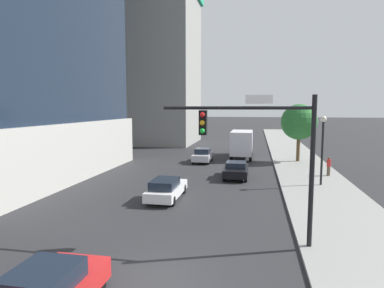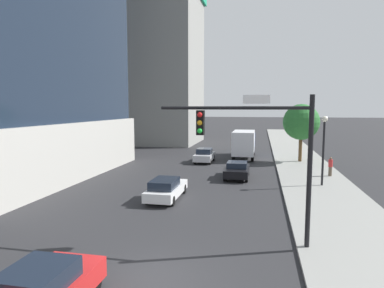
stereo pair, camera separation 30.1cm
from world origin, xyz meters
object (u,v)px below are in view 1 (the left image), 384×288
(street_lamp, at_px, (323,139))
(traffic_light_pole, at_px, (262,141))
(car_black, at_px, (236,170))
(box_truck, at_px, (242,143))
(car_white, at_px, (166,189))
(street_tree, at_px, (299,122))
(pedestrian_red_shirt, at_px, (329,166))
(car_silver, at_px, (203,155))
(construction_building, at_px, (156,53))

(street_lamp, bearing_deg, traffic_light_pole, -111.28)
(car_black, distance_m, box_truck, 11.44)
(street_lamp, height_order, car_white, street_lamp)
(street_tree, relative_size, pedestrian_red_shirt, 3.83)
(car_white, xyz_separation_m, box_truck, (4.03, 18.81, 1.13))
(traffic_light_pole, bearing_deg, pedestrian_red_shirt, 69.27)
(car_silver, bearing_deg, box_truck, 44.04)
(car_silver, relative_size, car_black, 0.94)
(construction_building, distance_m, traffic_light_pole, 44.39)
(traffic_light_pole, height_order, pedestrian_red_shirt, traffic_light_pole)
(box_truck, bearing_deg, construction_building, 135.02)
(traffic_light_pole, xyz_separation_m, street_lamp, (4.59, 11.79, -0.95))
(street_tree, xyz_separation_m, pedestrian_red_shirt, (1.62, -7.58, -3.39))
(street_tree, height_order, pedestrian_red_shirt, street_tree)
(street_lamp, height_order, box_truck, street_lamp)
(traffic_light_pole, bearing_deg, construction_building, 112.56)
(construction_building, bearing_deg, car_white, -72.28)
(street_tree, relative_size, box_truck, 0.82)
(street_tree, xyz_separation_m, car_black, (-6.05, -9.29, -3.64))
(street_lamp, distance_m, car_black, 7.29)
(car_silver, xyz_separation_m, pedestrian_red_shirt, (11.70, -5.78, 0.21))
(street_lamp, distance_m, street_tree, 11.29)
(construction_building, xyz_separation_m, street_tree, (20.81, -16.84, -10.42))
(construction_building, height_order, car_silver, construction_building)
(traffic_light_pole, xyz_separation_m, car_black, (-1.82, 13.76, -3.81))
(construction_building, relative_size, car_black, 8.67)
(box_truck, height_order, pedestrian_red_shirt, box_truck)
(street_lamp, xyz_separation_m, pedestrian_red_shirt, (1.26, 3.69, -2.60))
(street_lamp, xyz_separation_m, car_white, (-10.44, -5.46, -2.87))
(traffic_light_pole, relative_size, street_lamp, 1.23)
(construction_building, distance_m, car_white, 37.93)
(traffic_light_pole, distance_m, box_truck, 25.35)
(street_tree, bearing_deg, box_truck, 160.91)
(traffic_light_pole, relative_size, car_black, 1.49)
(construction_building, relative_size, pedestrian_red_shirt, 23.03)
(car_silver, distance_m, pedestrian_red_shirt, 13.05)
(street_tree, bearing_deg, car_black, -123.10)
(box_truck, distance_m, pedestrian_red_shirt, 12.37)
(construction_building, bearing_deg, traffic_light_pole, -67.44)
(construction_building, height_order, box_truck, construction_building)
(street_lamp, relative_size, car_silver, 1.28)
(car_silver, bearing_deg, street_lamp, -42.19)
(construction_building, height_order, traffic_light_pole, construction_building)
(traffic_light_pole, height_order, street_lamp, traffic_light_pole)
(car_silver, height_order, box_truck, box_truck)
(construction_building, relative_size, box_truck, 4.91)
(car_black, relative_size, box_truck, 0.57)
(street_lamp, bearing_deg, box_truck, 115.64)
(street_lamp, relative_size, car_white, 1.14)
(car_white, relative_size, car_black, 1.06)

